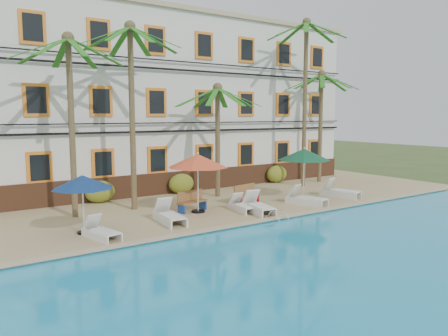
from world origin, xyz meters
TOP-DOWN VIEW (x-y plane):
  - ground at (0.00, 0.00)m, footprint 100.00×100.00m
  - pool_deck at (0.00, 5.00)m, footprint 30.00×12.00m
  - swimming_pool at (0.00, -7.00)m, footprint 26.00×12.00m
  - pool_coping at (0.00, -0.90)m, footprint 30.00×0.35m
  - hotel_building at (0.00, 9.98)m, footprint 25.40×6.44m
  - palm_a at (-6.71, 4.22)m, footprint 4.61×4.61m
  - palm_b at (-4.03, 4.21)m, footprint 4.61×4.61m
  - palm_c at (0.94, 4.74)m, footprint 4.61×4.61m
  - palm_d at (7.13, 4.61)m, footprint 4.61×4.61m
  - palm_e at (9.22, 5.26)m, footprint 4.61×4.61m
  - shrub_left at (-4.83, 6.60)m, footprint 1.50×0.90m
  - shrub_mid at (-0.25, 6.60)m, footprint 1.50×0.90m
  - shrub_right at (6.74, 6.60)m, footprint 1.50×0.90m
  - umbrella_blue at (-7.20, 1.34)m, footprint 2.22×2.22m
  - umbrella_red at (-1.93, 2.00)m, footprint 2.69×2.69m
  - umbrella_green at (4.17, 1.60)m, footprint 2.69×2.69m
  - lounger_a at (-6.91, 0.35)m, footprint 0.97×1.81m
  - lounger_b at (-3.89, 1.00)m, footprint 0.91×2.09m
  - lounger_c at (-0.20, 1.04)m, footprint 0.81×1.74m
  - lounger_d at (0.20, 0.40)m, footprint 1.12×2.16m
  - lounger_e at (3.26, 0.52)m, footprint 1.24×2.12m
  - lounger_f at (6.16, 0.90)m, footprint 1.27×2.18m
  - bench_left at (-2.05, 2.40)m, footprint 1.57×0.80m
  - bench_right at (1.03, 2.38)m, footprint 1.56×0.77m
  - pool_ladder at (0.16, -1.00)m, footprint 0.54×0.74m

SIDE VIEW (x-z plane):
  - ground at x=0.00m, z-range 0.00..0.00m
  - swimming_pool at x=0.00m, z-range 0.00..0.20m
  - pool_deck at x=0.00m, z-range 0.00..0.25m
  - pool_ladder at x=0.16m, z-range -0.12..0.62m
  - pool_coping at x=0.00m, z-range 0.25..0.31m
  - lounger_c at x=-0.20m, z-range 0.11..0.90m
  - lounger_a at x=-6.91m, z-range 0.11..0.92m
  - lounger_e at x=3.26m, z-range 0.08..1.03m
  - lounger_b at x=-3.89m, z-range 0.08..1.04m
  - lounger_d at x=0.20m, z-range 0.08..1.05m
  - lounger_f at x=6.16m, z-range 0.08..1.05m
  - bench_left at x=-2.05m, z-range 0.26..1.18m
  - bench_right at x=1.03m, z-range 0.26..1.18m
  - shrub_left at x=-4.83m, z-range 0.25..1.35m
  - shrub_mid at x=-0.25m, z-range 0.25..1.35m
  - shrub_right at x=6.74m, z-range 0.25..1.35m
  - umbrella_blue at x=-7.20m, z-range 1.03..3.26m
  - umbrella_green at x=4.17m, z-range 1.20..3.89m
  - umbrella_red at x=-1.93m, z-range 1.20..3.89m
  - palm_c at x=0.94m, z-range 1.24..7.23m
  - palm_e at x=9.22m, z-range 1.35..8.49m
  - palm_a at x=-6.71m, z-range 1.39..9.09m
  - hotel_building at x=0.00m, z-range 0.26..10.49m
  - palm_b at x=-4.03m, z-range 1.44..9.89m
  - palm_d at x=7.13m, z-range 1.54..11.53m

